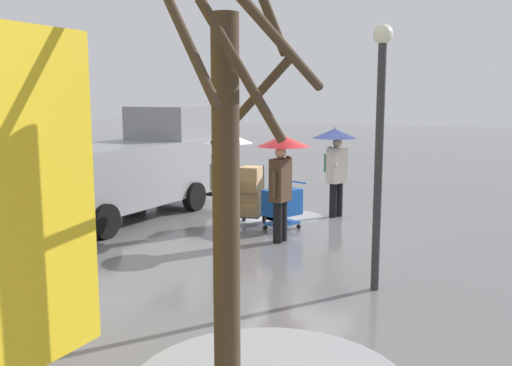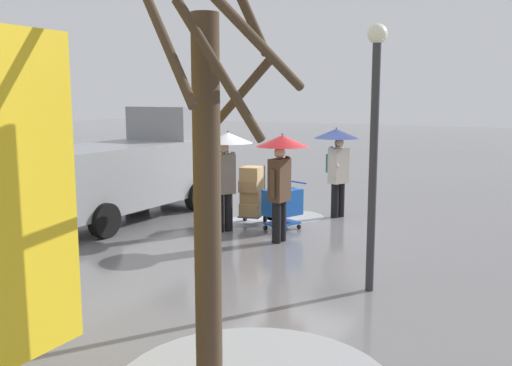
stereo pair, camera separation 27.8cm
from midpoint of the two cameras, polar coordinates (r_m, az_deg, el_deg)
ground_plane at (r=12.84m, az=2.98°, el=-4.11°), size 90.00×90.00×0.00m
slush_patch_near_cluster at (r=13.59m, az=3.08°, el=-3.37°), size 1.46×1.46×0.01m
slush_patch_under_van at (r=14.81m, az=-14.07°, el=-2.61°), size 1.35×1.35×0.01m
slush_patch_far_side at (r=13.01m, az=-0.93°, el=-3.91°), size 1.27×1.27×0.01m
cargo_van_parked_right at (r=13.73m, az=-13.48°, el=1.50°), size 2.25×5.36×2.60m
shopping_cart_vendor at (r=12.16m, az=2.01°, el=-2.09°), size 0.80×0.96×1.04m
hand_dolly_boxes at (r=12.59m, az=-1.16°, el=-0.98°), size 0.65×0.80×1.32m
pedestrian_pink_side at (r=13.39m, az=7.44°, el=3.17°), size 1.04×1.04×2.15m
pedestrian_black_side at (r=11.01m, az=1.92°, el=2.12°), size 1.04×1.04×2.15m
pedestrian_white_side at (r=11.86m, az=-3.73°, el=2.58°), size 1.04×1.04×2.15m
bare_tree_near at (r=4.85m, az=-4.42°, el=-1.39°), size 1.30×1.18×3.98m
street_lamp at (r=8.26m, az=11.48°, el=5.20°), size 0.28×0.28×3.86m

